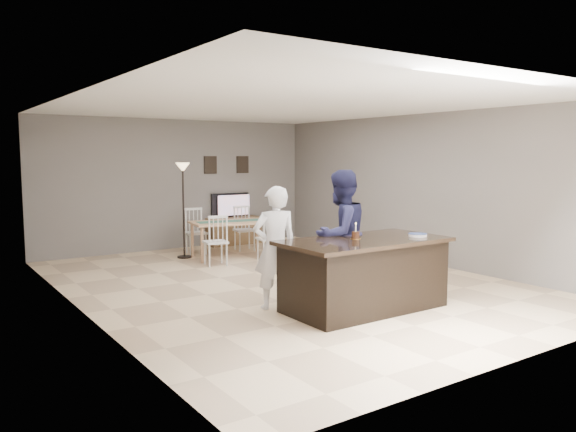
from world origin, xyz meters
TOP-DOWN VIEW (x-y plane):
  - floor at (0.00, 0.00)m, footprint 8.00×8.00m
  - room_shell at (0.00, 0.00)m, footprint 8.00×8.00m
  - kitchen_island at (0.00, -1.80)m, footprint 2.15×1.10m
  - tv_console at (1.20, 3.77)m, footprint 1.20×0.40m
  - television at (1.20, 3.84)m, footprint 0.91×0.12m
  - tv_screen_glow at (1.20, 3.76)m, footprint 0.78×0.00m
  - picture_frames at (1.15, 3.98)m, footprint 1.10×0.02m
  - doorway at (-2.99, -2.30)m, footprint 0.00×2.10m
  - woman at (-0.91, -1.13)m, footprint 0.65×0.52m
  - man at (0.07, -1.25)m, footprint 0.95×0.79m
  - birthday_cake at (-0.08, -1.72)m, footprint 0.13×0.13m
  - plate_stack at (0.73, -2.02)m, footprint 0.24×0.24m
  - dining_table at (0.38, 2.40)m, footprint 1.68×1.90m
  - floor_lamp at (-0.39, 2.86)m, footprint 0.27×0.27m

SIDE VIEW (x-z plane):
  - floor at x=0.00m, z-range 0.00..0.00m
  - tv_console at x=1.20m, z-range 0.00..0.60m
  - kitchen_island at x=0.00m, z-range 0.00..0.90m
  - dining_table at x=0.38m, z-range 0.12..1.03m
  - woman at x=-0.91m, z-range 0.00..1.57m
  - television at x=1.20m, z-range 0.60..1.13m
  - tv_screen_glow at x=1.20m, z-range 0.48..1.26m
  - man at x=0.07m, z-range 0.00..1.76m
  - plate_stack at x=0.73m, z-range 0.90..0.94m
  - birthday_cake at x=-0.08m, z-range 0.85..1.05m
  - doorway at x=-2.99m, z-range -0.07..2.58m
  - floor_lamp at x=-0.39m, z-range 0.50..2.32m
  - room_shell at x=0.00m, z-range -2.32..5.68m
  - picture_frames at x=1.15m, z-range 1.56..1.94m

